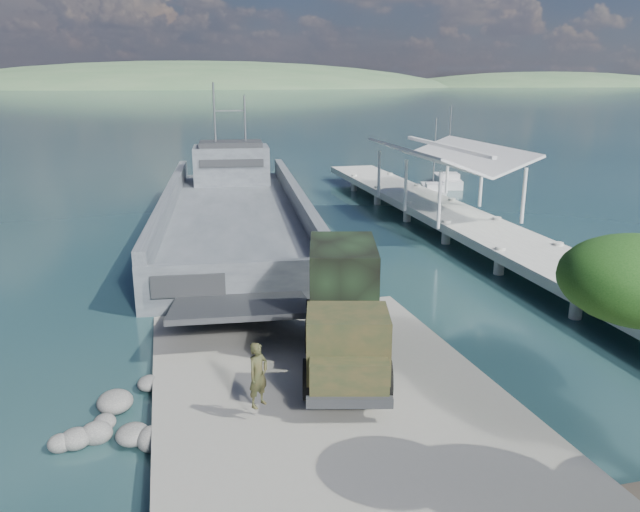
{
  "coord_description": "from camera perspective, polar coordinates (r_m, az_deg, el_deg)",
  "views": [
    {
      "loc": [
        -4.26,
        -16.13,
        9.33
      ],
      "look_at": [
        1.34,
        6.0,
        2.75
      ],
      "focal_mm": 35.0,
      "sensor_mm": 36.0,
      "label": 1
    }
  ],
  "objects": [
    {
      "name": "landing_craft",
      "position": [
        38.92,
        -7.82,
        3.25
      ],
      "size": [
        11.07,
        33.16,
        9.68
      ],
      "rotation": [
        0.0,
        0.0,
        -0.1
      ],
      "color": "#42474D",
      "rests_on": "ground"
    },
    {
      "name": "soldier",
      "position": [
        16.94,
        -5.63,
        -11.94
      ],
      "size": [
        0.78,
        0.74,
        1.79
      ],
      "primitive_type": "imported",
      "rotation": [
        0.0,
        0.0,
        0.67
      ],
      "color": "#212E19",
      "rests_on": "boat_ramp"
    },
    {
      "name": "shoreline_rocks",
      "position": [
        19.17,
        -18.69,
        -13.99
      ],
      "size": [
        3.2,
        5.6,
        0.9
      ],
      "primitive_type": null,
      "color": "#50504E",
      "rests_on": "ground"
    },
    {
      "name": "distant_headlands",
      "position": [
        578.75,
        -9.13,
        14.96
      ],
      "size": [
        1000.0,
        240.0,
        48.0
      ],
      "primitive_type": null,
      "color": "#3A5B39",
      "rests_on": "ground"
    },
    {
      "name": "military_truck",
      "position": [
        19.96,
        2.21,
        -4.74
      ],
      "size": [
        4.04,
        7.86,
        3.5
      ],
      "rotation": [
        0.0,
        0.0,
        -0.25
      ],
      "color": "black",
      "rests_on": "boat_ramp"
    },
    {
      "name": "boat_ramp",
      "position": [
        18.15,
        1.37,
        -13.95
      ],
      "size": [
        10.0,
        18.0,
        0.5
      ],
      "primitive_type": "cube",
      "color": "gray",
      "rests_on": "ground"
    },
    {
      "name": "sailboat_far",
      "position": [
        57.15,
        11.58,
        6.74
      ],
      "size": [
        3.18,
        6.08,
        7.12
      ],
      "rotation": [
        0.0,
        0.0,
        -0.27
      ],
      "color": "silver",
      "rests_on": "ground"
    },
    {
      "name": "ground",
      "position": [
        19.11,
        0.54,
        -13.15
      ],
      "size": [
        1400.0,
        1400.0,
        0.0
      ],
      "primitive_type": "plane",
      "color": "#1A3B3E",
      "rests_on": "ground"
    },
    {
      "name": "sailboat_near",
      "position": [
        52.03,
        10.29,
        5.87
      ],
      "size": [
        3.01,
        5.44,
        6.36
      ],
      "rotation": [
        0.0,
        0.0,
        -0.3
      ],
      "color": "silver",
      "rests_on": "ground"
    },
    {
      "name": "pier",
      "position": [
        39.69,
        11.92,
        4.5
      ],
      "size": [
        6.4,
        44.0,
        6.1
      ],
      "color": "#9E9F95",
      "rests_on": "ground"
    }
  ]
}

